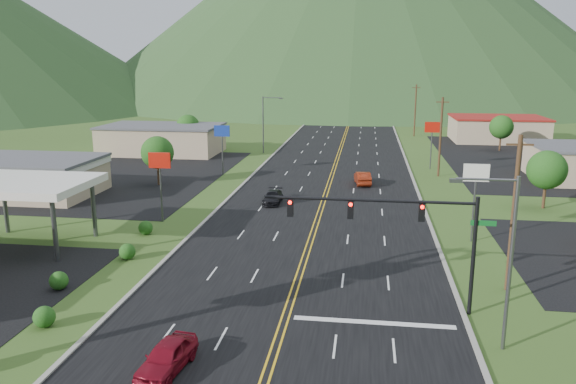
# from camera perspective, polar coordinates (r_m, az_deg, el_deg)

# --- Properties ---
(traffic_signal) EXTENTS (13.10, 0.43, 7.00)m
(traffic_signal) POSITION_cam_1_polar(r_m,az_deg,el_deg) (32.67, 11.59, -3.10)
(traffic_signal) COLOR black
(traffic_signal) RESTS_ON ground
(streetlight_east) EXTENTS (3.28, 0.25, 9.00)m
(streetlight_east) POSITION_cam_1_polar(r_m,az_deg,el_deg) (29.64, 21.17, -5.73)
(streetlight_east) COLOR #59595E
(streetlight_east) RESTS_ON ground
(streetlight_west) EXTENTS (3.28, 0.25, 9.00)m
(streetlight_west) POSITION_cam_1_polar(r_m,az_deg,el_deg) (89.25, -2.34, 7.24)
(streetlight_west) COLOR #59595E
(streetlight_west) RESTS_ON ground
(gas_canopy) EXTENTS (10.00, 8.00, 5.30)m
(gas_canopy) POSITION_cam_1_polar(r_m,az_deg,el_deg) (48.24, -25.19, 0.58)
(gas_canopy) COLOR white
(gas_canopy) RESTS_ON ground
(building_west_mid) EXTENTS (14.40, 10.40, 4.10)m
(building_west_mid) POSITION_cam_1_polar(r_m,az_deg,el_deg) (67.26, -24.80, 1.58)
(building_west_mid) COLOR tan
(building_west_mid) RESTS_ON ground
(building_west_far) EXTENTS (18.40, 11.40, 4.50)m
(building_west_far) POSITION_cam_1_polar(r_m,az_deg,el_deg) (92.03, -12.64, 5.28)
(building_west_far) COLOR tan
(building_west_far) RESTS_ON ground
(building_east_far) EXTENTS (16.40, 12.40, 4.50)m
(building_east_far) POSITION_cam_1_polar(r_m,az_deg,el_deg) (110.59, 20.47, 6.04)
(building_east_far) COLOR tan
(building_east_far) RESTS_ON ground
(pole_sign_west_a) EXTENTS (2.00, 0.18, 6.40)m
(pole_sign_west_a) POSITION_cam_1_polar(r_m,az_deg,el_deg) (51.58, -12.89, 2.45)
(pole_sign_west_a) COLOR #59595E
(pole_sign_west_a) RESTS_ON ground
(pole_sign_west_b) EXTENTS (2.00, 0.18, 6.40)m
(pole_sign_west_b) POSITION_cam_1_polar(r_m,az_deg,el_deg) (72.30, -6.72, 5.67)
(pole_sign_west_b) COLOR #59595E
(pole_sign_west_b) RESTS_ON ground
(pole_sign_east_a) EXTENTS (2.00, 0.18, 6.40)m
(pole_sign_east_a) POSITION_cam_1_polar(r_m,az_deg,el_deg) (47.09, 18.53, 1.10)
(pole_sign_east_a) COLOR #59595E
(pole_sign_east_a) RESTS_ON ground
(pole_sign_east_b) EXTENTS (2.00, 0.18, 6.40)m
(pole_sign_east_b) POSITION_cam_1_polar(r_m,az_deg,el_deg) (78.38, 14.43, 5.92)
(pole_sign_east_b) COLOR #59595E
(pole_sign_east_b) RESTS_ON ground
(tree_west_a) EXTENTS (3.84, 3.84, 5.82)m
(tree_west_a) POSITION_cam_1_polar(r_m,az_deg,el_deg) (67.71, -13.13, 3.92)
(tree_west_a) COLOR #382314
(tree_west_a) RESTS_ON ground
(tree_west_b) EXTENTS (3.84, 3.84, 5.82)m
(tree_west_b) POSITION_cam_1_polar(r_m,az_deg,el_deg) (94.59, -10.13, 6.59)
(tree_west_b) COLOR #382314
(tree_west_b) RESTS_ON ground
(tree_east_a) EXTENTS (3.84, 3.84, 5.82)m
(tree_east_a) POSITION_cam_1_polar(r_m,az_deg,el_deg) (60.91, 24.82, 2.05)
(tree_east_a) COLOR #382314
(tree_east_a) RESTS_ON ground
(tree_east_b) EXTENTS (3.84, 3.84, 5.82)m
(tree_east_b) POSITION_cam_1_polar(r_m,az_deg,el_deg) (98.34, 20.86, 6.18)
(tree_east_b) COLOR #382314
(tree_east_b) RESTS_ON ground
(utility_pole_a) EXTENTS (1.60, 0.28, 10.00)m
(utility_pole_a) POSITION_cam_1_polar(r_m,az_deg,el_deg) (37.66, 21.94, -1.96)
(utility_pole_a) COLOR #382314
(utility_pole_a) RESTS_ON ground
(utility_pole_b) EXTENTS (1.60, 0.28, 10.00)m
(utility_pole_b) POSITION_cam_1_polar(r_m,az_deg,el_deg) (73.50, 15.23, 5.48)
(utility_pole_b) COLOR #382314
(utility_pole_b) RESTS_ON ground
(utility_pole_c) EXTENTS (1.60, 0.28, 10.00)m
(utility_pole_c) POSITION_cam_1_polar(r_m,az_deg,el_deg) (113.09, 12.80, 8.14)
(utility_pole_c) COLOR #382314
(utility_pole_c) RESTS_ON ground
(utility_pole_d) EXTENTS (1.60, 0.28, 10.00)m
(utility_pole_d) POSITION_cam_1_polar(r_m,az_deg,el_deg) (152.89, 11.62, 9.41)
(utility_pole_d) COLOR #382314
(utility_pole_d) RESTS_ON ground
(car_red_near) EXTENTS (2.21, 4.35, 1.42)m
(car_red_near) POSITION_cam_1_polar(r_m,az_deg,el_deg) (28.13, -12.20, -16.11)
(car_red_near) COLOR maroon
(car_red_near) RESTS_ON ground
(car_dark_mid) EXTENTS (1.77, 4.29, 1.24)m
(car_dark_mid) POSITION_cam_1_polar(r_m,az_deg,el_deg) (57.86, -1.55, -0.57)
(car_dark_mid) COLOR black
(car_dark_mid) RESTS_ON ground
(car_red_far) EXTENTS (2.20, 4.80, 1.53)m
(car_red_far) POSITION_cam_1_polar(r_m,az_deg,el_deg) (67.33, 7.59, 1.40)
(car_red_far) COLOR maroon
(car_red_far) RESTS_ON ground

